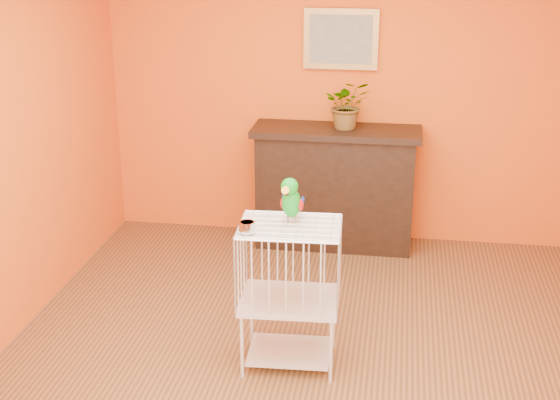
# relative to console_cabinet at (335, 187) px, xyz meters

# --- Properties ---
(ground) EXTENTS (4.50, 4.50, 0.00)m
(ground) POSITION_rel_console_cabinet_xyz_m (0.00, -2.01, -0.52)
(ground) COLOR brown
(ground) RESTS_ON ground
(room_shell) EXTENTS (4.50, 4.50, 4.50)m
(room_shell) POSITION_rel_console_cabinet_xyz_m (0.00, -2.01, 1.06)
(room_shell) COLOR #DF5114
(room_shell) RESTS_ON ground
(console_cabinet) EXTENTS (1.41, 0.51, 1.04)m
(console_cabinet) POSITION_rel_console_cabinet_xyz_m (0.00, 0.00, 0.00)
(console_cabinet) COLOR black
(console_cabinet) RESTS_ON ground
(potted_plant) EXTENTS (0.43, 0.47, 0.32)m
(potted_plant) POSITION_rel_console_cabinet_xyz_m (0.09, 0.03, 0.68)
(potted_plant) COLOR #26722D
(potted_plant) RESTS_ON console_cabinet
(framed_picture) EXTENTS (0.62, 0.04, 0.50)m
(framed_picture) POSITION_rel_console_cabinet_xyz_m (0.00, 0.21, 1.23)
(framed_picture) COLOR #A27A3A
(framed_picture) RESTS_ON room_shell
(birdcage) EXTENTS (0.63, 0.50, 0.94)m
(birdcage) POSITION_rel_console_cabinet_xyz_m (-0.10, -1.98, -0.04)
(birdcage) COLOR beige
(birdcage) RESTS_ON ground
(feed_cup) EXTENTS (0.09, 0.09, 0.07)m
(feed_cup) POSITION_rel_console_cabinet_xyz_m (-0.34, -2.13, 0.45)
(feed_cup) COLOR silver
(feed_cup) RESTS_ON birdcage
(parrot) EXTENTS (0.15, 0.27, 0.30)m
(parrot) POSITION_rel_console_cabinet_xyz_m (-0.10, -1.93, 0.57)
(parrot) COLOR #59544C
(parrot) RESTS_ON birdcage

